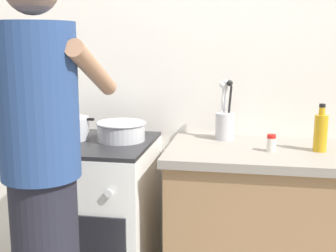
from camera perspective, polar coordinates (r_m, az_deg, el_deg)
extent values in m
cube|color=silver|center=(2.49, 4.99, 7.20)|extent=(3.20, 0.10, 2.50)
cube|color=#99724C|center=(2.34, 12.64, -14.09)|extent=(0.96, 0.56, 0.86)
cube|color=gray|center=(2.19, 13.13, -3.37)|extent=(1.00, 0.60, 0.04)
cube|color=white|center=(2.46, -9.30, -12.44)|extent=(0.60, 0.60, 0.88)
cube|color=#232326|center=(2.32, -9.64, -2.19)|extent=(0.60, 0.60, 0.02)
cylinder|color=silver|center=(2.16, -16.89, -7.69)|extent=(0.04, 0.01, 0.04)
cylinder|color=silver|center=(2.08, -12.42, -8.14)|extent=(0.04, 0.01, 0.04)
cylinder|color=silver|center=(2.02, -7.65, -8.56)|extent=(0.04, 0.01, 0.04)
cylinder|color=#B2B2B7|center=(2.38, -12.64, -0.29)|extent=(0.21, 0.21, 0.12)
cube|color=black|center=(2.42, -15.33, 1.02)|extent=(0.04, 0.02, 0.01)
cube|color=black|center=(2.33, -9.94, 0.86)|extent=(0.04, 0.02, 0.01)
cylinder|color=#B7B7BC|center=(2.31, -6.04, -0.70)|extent=(0.25, 0.25, 0.10)
torus|color=#B7B7BC|center=(2.30, -6.06, 0.36)|extent=(0.26, 0.26, 0.01)
cylinder|color=silver|center=(2.34, 7.33, -0.01)|extent=(0.10, 0.10, 0.14)
cylinder|color=#B7BABF|center=(2.35, 7.25, 2.03)|extent=(0.03, 0.02, 0.27)
sphere|color=#B7BABF|center=(2.33, 7.34, 5.60)|extent=(0.03, 0.03, 0.03)
cylinder|color=silver|center=(2.34, 6.91, 1.91)|extent=(0.03, 0.03, 0.26)
sphere|color=silver|center=(2.32, 6.99, 5.31)|extent=(0.03, 0.03, 0.03)
cylinder|color=black|center=(2.33, 7.86, 1.96)|extent=(0.03, 0.06, 0.27)
sphere|color=black|center=(2.31, 7.95, 5.48)|extent=(0.03, 0.03, 0.03)
cylinder|color=silver|center=(2.13, 13.14, -2.37)|extent=(0.04, 0.04, 0.06)
cylinder|color=red|center=(2.12, 13.18, -1.30)|extent=(0.04, 0.04, 0.02)
cylinder|color=gold|center=(2.19, 19.03, -0.88)|extent=(0.06, 0.06, 0.17)
cylinder|color=gold|center=(2.17, 19.20, 1.82)|extent=(0.03, 0.03, 0.04)
cylinder|color=black|center=(2.16, 19.24, 2.50)|extent=(0.03, 0.03, 0.02)
cylinder|color=navy|center=(1.71, -16.41, 3.04)|extent=(0.30, 0.30, 0.58)
cylinder|color=#A07254|center=(1.91, -19.33, 6.97)|extent=(0.07, 0.41, 0.24)
cylinder|color=#A07254|center=(1.76, -9.58, 7.15)|extent=(0.07, 0.41, 0.24)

